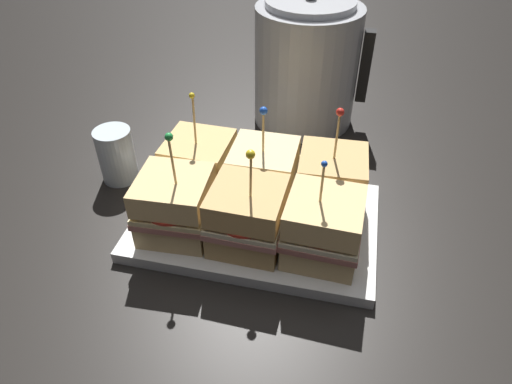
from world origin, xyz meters
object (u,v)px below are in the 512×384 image
Objects in this scene: sandwich_front_left at (175,206)px; sandwich_front_right at (323,228)px; kettle_steel at (306,65)px; sandwich_front_center at (248,217)px; sandwich_back_left at (200,164)px; drinking_glass at (117,155)px; serving_platter at (256,221)px; sandwich_back_center at (263,173)px; sandwich_back_right at (331,182)px.

sandwich_front_left is 1.11× the size of sandwich_front_right.
kettle_steel is (0.13, 0.39, 0.05)m from sandwich_front_left.
sandwich_front_right is 0.40m from kettle_steel.
sandwich_front_center is (0.11, -0.00, 0.00)m from sandwich_front_left.
drinking_glass is at bearing 174.70° from sandwich_back_left.
sandwich_front_left is at bearing -107.94° from kettle_steel.
sandwich_back_center reaches higher than serving_platter.
sandwich_back_left reaches higher than serving_platter.
sandwich_back_left is (0.00, 0.11, -0.00)m from sandwich_front_left.
serving_platter is 2.09× the size of sandwich_back_right.
sandwich_back_left is at bearing 153.13° from sandwich_front_right.
kettle_steel is 2.75× the size of drinking_glass.
serving_platter is at bearing -89.73° from sandwich_back_center.
sandwich_back_right is 0.66× the size of kettle_steel.
serving_platter is 0.36m from kettle_steel.
sandwich_back_left is 0.15m from drinking_glass.
sandwich_front_center is 1.71× the size of drinking_glass.
kettle_steel is (0.02, 0.29, 0.06)m from sandwich_back_center.
sandwich_front_center is at bearing -0.14° from sandwich_front_left.
serving_platter is 2.34× the size of sandwich_front_right.
sandwich_front_left is 0.15m from sandwich_back_center.
sandwich_back_right reaches higher than serving_platter.
sandwich_front_center is 0.62× the size of kettle_steel.
drinking_glass is at bearing -135.48° from kettle_steel.
sandwich_front_right reaches higher than drinking_glass.
drinking_glass is (-0.28, -0.27, -0.07)m from kettle_steel.
serving_platter is at bearing -153.92° from sandwich_back_right.
sandwich_front_right is at bearing 0.14° from sandwich_front_left.
kettle_steel reaches higher than sandwich_back_center.
sandwich_back_left is at bearing -113.63° from kettle_steel.
kettle_steel is (-0.08, 0.29, 0.05)m from sandwich_back_right.
sandwich_back_center is (0.10, 0.10, -0.00)m from sandwich_front_left.
sandwich_front_center is 1.00× the size of sandwich_back_center.
serving_platter is 0.13m from sandwich_front_left.
serving_platter is 0.13m from sandwich_back_left.
sandwich_back_right is 0.31m from kettle_steel.
drinking_glass reaches higher than serving_platter.
sandwich_front_left reaches higher than serving_platter.
sandwich_back_right is (0.00, 0.10, 0.00)m from sandwich_front_right.
kettle_steel is at bearing 85.46° from sandwich_back_center.
sandwich_front_center is at bearing -93.17° from kettle_steel.
sandwich_front_right is (0.21, 0.00, -0.00)m from sandwich_front_left.
sandwich_back_left is 0.10m from sandwich_back_center.
sandwich_front_right is (0.10, -0.05, 0.06)m from serving_platter.
sandwich_front_left is 0.23m from sandwich_back_right.
kettle_steel reaches higher than sandwich_front_right.
kettle_steel reaches higher than sandwich_front_left.
sandwich_back_center is at bearing 90.27° from serving_platter.
sandwich_front_center is at bearing -89.06° from serving_platter.
serving_platter is 0.08m from sandwich_back_center.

